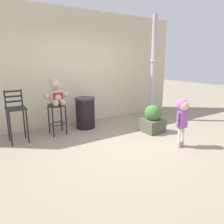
% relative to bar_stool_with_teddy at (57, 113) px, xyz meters
% --- Properties ---
extents(ground_plane, '(24.00, 24.00, 0.00)m').
position_rel_bar_stool_with_teddy_xyz_m(ground_plane, '(0.92, -1.39, -0.52)').
color(ground_plane, gray).
extents(building_wall, '(6.48, 0.30, 3.01)m').
position_rel_bar_stool_with_teddy_xyz_m(building_wall, '(0.92, 0.81, 0.98)').
color(building_wall, beige).
rests_on(building_wall, ground_plane).
extents(bar_stool_with_teddy, '(0.41, 0.41, 0.72)m').
position_rel_bar_stool_with_teddy_xyz_m(bar_stool_with_teddy, '(0.00, 0.00, 0.00)').
color(bar_stool_with_teddy, black).
rests_on(bar_stool_with_teddy, ground_plane).
extents(teddy_bear, '(0.55, 0.50, 0.59)m').
position_rel_bar_stool_with_teddy_xyz_m(teddy_bear, '(0.00, -0.03, 0.42)').
color(teddy_bear, '#BC9B92').
rests_on(teddy_bear, bar_stool_with_teddy).
extents(child_walking, '(0.31, 0.25, 0.98)m').
position_rel_bar_stool_with_teddy_xyz_m(child_walking, '(1.84, -2.09, 0.19)').
color(child_walking, '#DEA5AB').
rests_on(child_walking, ground_plane).
extents(trash_bin, '(0.52, 0.52, 0.80)m').
position_rel_bar_stool_with_teddy_xyz_m(trash_bin, '(0.77, 0.09, -0.12)').
color(trash_bin, black).
rests_on(trash_bin, ground_plane).
extents(lamppost, '(0.32, 0.32, 2.92)m').
position_rel_bar_stool_with_teddy_xyz_m(lamppost, '(2.76, -0.24, 0.64)').
color(lamppost, '#A69E96').
rests_on(lamppost, ground_plane).
extents(bar_chair_empty, '(0.39, 0.39, 1.12)m').
position_rel_bar_stool_with_teddy_xyz_m(bar_chair_empty, '(-0.88, -0.01, 0.14)').
color(bar_chair_empty, black).
rests_on(bar_chair_empty, ground_plane).
extents(planter_with_shrub, '(0.48, 0.48, 0.67)m').
position_rel_bar_stool_with_teddy_xyz_m(planter_with_shrub, '(2.01, -1.09, -0.21)').
color(planter_with_shrub, '#535545').
rests_on(planter_with_shrub, ground_plane).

